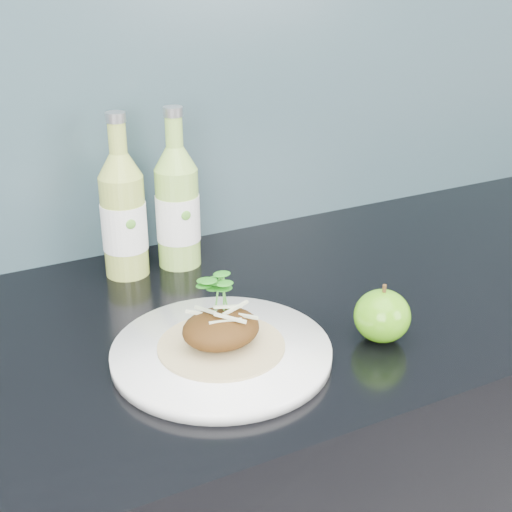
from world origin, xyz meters
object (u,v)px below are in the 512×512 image
object	(u,v)px
cider_bottle_right	(178,207)
cider_bottle_left	(123,215)
green_apple	(382,316)
dinner_plate	(221,353)

from	to	relation	value
cider_bottle_right	cider_bottle_left	bearing A→B (deg)	-172.35
cider_bottle_left	cider_bottle_right	bearing A→B (deg)	11.78
green_apple	cider_bottle_left	size ratio (longest dim) A/B	0.37
cider_bottle_left	cider_bottle_right	world-z (taller)	same
dinner_plate	green_apple	bearing A→B (deg)	-14.92
dinner_plate	cider_bottle_left	distance (m)	0.31
dinner_plate	cider_bottle_left	bearing A→B (deg)	94.84
dinner_plate	green_apple	distance (m)	0.21
dinner_plate	cider_bottle_right	distance (m)	0.31
dinner_plate	cider_bottle_left	size ratio (longest dim) A/B	1.38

